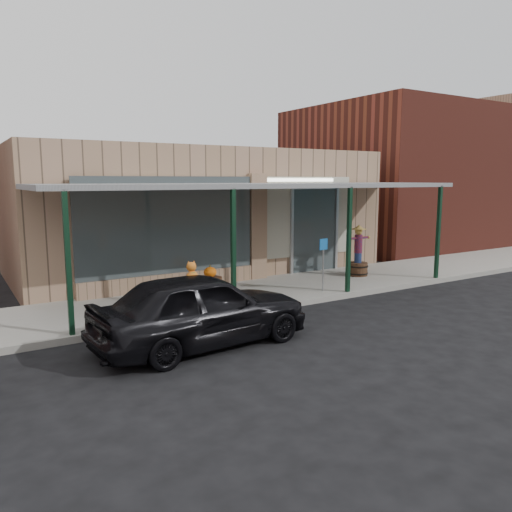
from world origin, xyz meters
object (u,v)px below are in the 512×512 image
barrel_scarecrow (358,259)px  barrel_pumpkin (210,283)px  parked_sedan (202,309)px  handicap_sign (323,258)px

barrel_scarecrow → barrel_pumpkin: (-5.18, 0.23, -0.28)m
barrel_pumpkin → parked_sedan: parked_sedan is taller
handicap_sign → barrel_scarecrow: bearing=17.8°
barrel_scarecrow → parked_sedan: (-7.07, -3.17, 0.03)m
barrel_scarecrow → barrel_pumpkin: barrel_scarecrow is taller
parked_sedan → handicap_sign: bearing=-71.2°
handicap_sign → parked_sedan: handicap_sign is taller
barrel_scarecrow → barrel_pumpkin: bearing=-174.5°
barrel_pumpkin → barrel_scarecrow: bearing=-2.6°
barrel_scarecrow → barrel_pumpkin: 5.19m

